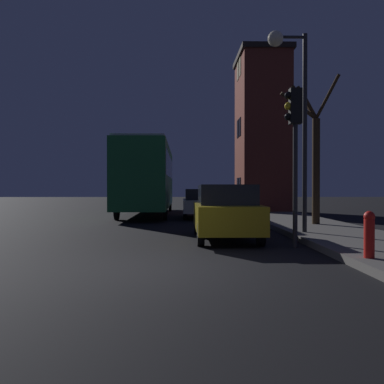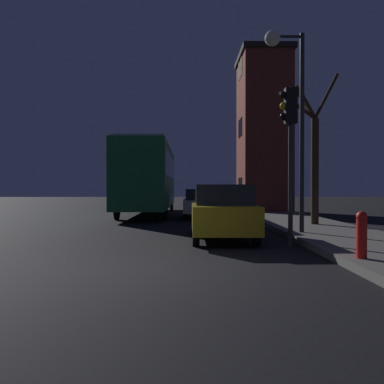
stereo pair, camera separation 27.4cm
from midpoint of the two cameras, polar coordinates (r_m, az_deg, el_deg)
ground_plane at (r=8.22m, az=-4.99°, el=-10.10°), size 120.00×120.00×0.00m
brick_building at (r=26.60m, az=9.76°, el=7.93°), size 3.01×4.66×9.46m
streetlamp at (r=13.63m, az=13.25°, el=13.55°), size 1.21×0.47×6.10m
traffic_light at (r=11.24m, az=13.55°, el=7.67°), size 0.43×0.24×4.05m
bare_tree at (r=16.51m, az=16.28°, el=5.04°), size 1.94×1.68×5.32m
bus at (r=24.03m, az=-5.47°, el=2.39°), size 2.47×11.84×3.84m
car_near_lane at (r=12.51m, az=4.65°, el=-2.61°), size 1.75×4.30×1.61m
car_mid_lane at (r=21.38m, az=1.70°, el=-1.42°), size 1.84×4.31×1.45m
car_far_lane at (r=30.33m, az=1.62°, el=-0.85°), size 1.87×3.96×1.42m
fire_hydrant at (r=8.87m, az=22.51°, el=-5.14°), size 0.21×0.21×0.91m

